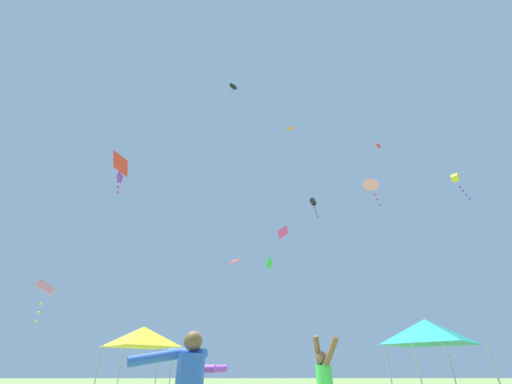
{
  "coord_description": "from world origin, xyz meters",
  "views": [
    {
      "loc": [
        0.22,
        -6.02,
        1.38
      ],
      "look_at": [
        0.38,
        14.91,
        13.47
      ],
      "focal_mm": 21.61,
      "sensor_mm": 36.0,
      "label": 1
    }
  ],
  "objects_px": {
    "canopy_tent_yellow": "(143,337)",
    "kite_yellow_box": "(456,179)",
    "kite_green_box": "(269,264)",
    "kite_pink_delta": "(371,185)",
    "kite_orange_diamond": "(290,128)",
    "kite_red_box": "(378,145)",
    "kite_black_box": "(313,203)",
    "kite_red_delta": "(234,261)",
    "kite_pink_box": "(45,288)",
    "kite_red_diamond": "(121,166)",
    "kite_magenta_diamond": "(282,232)",
    "kite_purple_diamond": "(120,178)",
    "canopy_tent_teal": "(427,332)",
    "kite_black_delta": "(233,86)"
  },
  "relations": [
    {
      "from": "canopy_tent_yellow",
      "to": "kite_yellow_box",
      "type": "height_order",
      "value": "kite_yellow_box"
    },
    {
      "from": "kite_green_box",
      "to": "kite_pink_delta",
      "type": "height_order",
      "value": "kite_pink_delta"
    },
    {
      "from": "kite_yellow_box",
      "to": "kite_orange_diamond",
      "type": "height_order",
      "value": "kite_orange_diamond"
    },
    {
      "from": "kite_red_box",
      "to": "kite_black_box",
      "type": "distance_m",
      "value": 11.5
    },
    {
      "from": "kite_pink_delta",
      "to": "kite_orange_diamond",
      "type": "bearing_deg",
      "value": -154.69
    },
    {
      "from": "kite_red_delta",
      "to": "kite_pink_box",
      "type": "bearing_deg",
      "value": -152.53
    },
    {
      "from": "kite_red_diamond",
      "to": "kite_pink_box",
      "type": "distance_m",
      "value": 10.2
    },
    {
      "from": "kite_magenta_diamond",
      "to": "kite_black_box",
      "type": "xyz_separation_m",
      "value": [
        5.2,
        14.21,
        9.66
      ]
    },
    {
      "from": "kite_orange_diamond",
      "to": "kite_purple_diamond",
      "type": "distance_m",
      "value": 25.99
    },
    {
      "from": "kite_pink_delta",
      "to": "kite_red_box",
      "type": "bearing_deg",
      "value": 56.55
    },
    {
      "from": "kite_magenta_diamond",
      "to": "kite_purple_diamond",
      "type": "distance_m",
      "value": 28.6
    },
    {
      "from": "canopy_tent_yellow",
      "to": "kite_red_delta",
      "type": "height_order",
      "value": "kite_red_delta"
    },
    {
      "from": "kite_red_box",
      "to": "kite_red_diamond",
      "type": "relative_size",
      "value": 0.2
    },
    {
      "from": "canopy_tent_teal",
      "to": "kite_green_box",
      "type": "xyz_separation_m",
      "value": [
        -5.5,
        19.07,
        8.63
      ]
    },
    {
      "from": "canopy_tent_yellow",
      "to": "kite_pink_box",
      "type": "height_order",
      "value": "kite_pink_box"
    },
    {
      "from": "canopy_tent_yellow",
      "to": "kite_orange_diamond",
      "type": "relative_size",
      "value": 4.02
    },
    {
      "from": "kite_yellow_box",
      "to": "kite_black_box",
      "type": "height_order",
      "value": "kite_black_box"
    },
    {
      "from": "kite_green_box",
      "to": "kite_red_diamond",
      "type": "xyz_separation_m",
      "value": [
        -11.35,
        -14.29,
        2.9
      ]
    },
    {
      "from": "kite_black_delta",
      "to": "kite_red_diamond",
      "type": "distance_m",
      "value": 14.9
    },
    {
      "from": "kite_orange_diamond",
      "to": "kite_purple_diamond",
      "type": "bearing_deg",
      "value": 142.08
    },
    {
      "from": "kite_red_box",
      "to": "kite_black_box",
      "type": "xyz_separation_m",
      "value": [
        -8.64,
        1.39,
        -7.46
      ]
    },
    {
      "from": "kite_pink_delta",
      "to": "kite_red_diamond",
      "type": "bearing_deg",
      "value": -172.31
    },
    {
      "from": "kite_black_delta",
      "to": "kite_red_delta",
      "type": "xyz_separation_m",
      "value": [
        0.28,
        7.26,
        -16.12
      ]
    },
    {
      "from": "kite_magenta_diamond",
      "to": "kite_green_box",
      "type": "xyz_separation_m",
      "value": [
        -0.11,
        15.22,
        2.65
      ]
    },
    {
      "from": "kite_magenta_diamond",
      "to": "kite_red_diamond",
      "type": "relative_size",
      "value": 0.27
    },
    {
      "from": "kite_red_diamond",
      "to": "kite_pink_box",
      "type": "xyz_separation_m",
      "value": [
        -5.16,
        3.96,
        -7.86
      ]
    },
    {
      "from": "kite_green_box",
      "to": "kite_red_diamond",
      "type": "distance_m",
      "value": 18.48
    },
    {
      "from": "kite_magenta_diamond",
      "to": "kite_black_delta",
      "type": "distance_m",
      "value": 18.88
    },
    {
      "from": "kite_red_box",
      "to": "kite_pink_box",
      "type": "height_order",
      "value": "kite_red_box"
    },
    {
      "from": "kite_purple_diamond",
      "to": "kite_black_delta",
      "type": "relative_size",
      "value": 0.6
    },
    {
      "from": "kite_purple_diamond",
      "to": "kite_red_delta",
      "type": "relative_size",
      "value": 0.51
    },
    {
      "from": "kite_yellow_box",
      "to": "kite_magenta_diamond",
      "type": "xyz_separation_m",
      "value": [
        -12.36,
        -0.45,
        -4.26
      ]
    },
    {
      "from": "kite_yellow_box",
      "to": "kite_red_delta",
      "type": "xyz_separation_m",
      "value": [
        -16.03,
        11.17,
        -2.45
      ]
    },
    {
      "from": "kite_magenta_diamond",
      "to": "kite_red_diamond",
      "type": "height_order",
      "value": "kite_red_diamond"
    },
    {
      "from": "kite_black_delta",
      "to": "kite_pink_delta",
      "type": "xyz_separation_m",
      "value": [
        11.63,
        -0.86,
        -12.36
      ]
    },
    {
      "from": "canopy_tent_yellow",
      "to": "kite_black_box",
      "type": "relative_size",
      "value": 1.36
    },
    {
      "from": "kite_orange_diamond",
      "to": "kite_pink_box",
      "type": "distance_m",
      "value": 21.3
    },
    {
      "from": "canopy_tent_yellow",
      "to": "kite_green_box",
      "type": "height_order",
      "value": "kite_green_box"
    },
    {
      "from": "kite_pink_delta",
      "to": "kite_pink_box",
      "type": "bearing_deg",
      "value": 176.75
    },
    {
      "from": "kite_red_box",
      "to": "kite_black_box",
      "type": "height_order",
      "value": "kite_red_box"
    },
    {
      "from": "kite_orange_diamond",
      "to": "kite_pink_box",
      "type": "xyz_separation_m",
      "value": [
        -17.62,
        4.54,
        -11.07
      ]
    },
    {
      "from": "kite_black_delta",
      "to": "kite_red_diamond",
      "type": "bearing_deg",
      "value": -155.41
    },
    {
      "from": "kite_red_delta",
      "to": "kite_orange_diamond",
      "type": "bearing_deg",
      "value": -67.49
    },
    {
      "from": "kite_red_box",
      "to": "kite_magenta_diamond",
      "type": "relative_size",
      "value": 0.76
    },
    {
      "from": "kite_magenta_diamond",
      "to": "kite_red_diamond",
      "type": "distance_m",
      "value": 12.76
    },
    {
      "from": "kite_red_box",
      "to": "kite_black_delta",
      "type": "relative_size",
      "value": 0.37
    },
    {
      "from": "kite_pink_box",
      "to": "kite_black_box",
      "type": "bearing_deg",
      "value": 23.13
    },
    {
      "from": "kite_purple_diamond",
      "to": "kite_pink_delta",
      "type": "xyz_separation_m",
      "value": [
        26.74,
        -12.47,
        -8.57
      ]
    },
    {
      "from": "canopy_tent_teal",
      "to": "kite_red_delta",
      "type": "xyz_separation_m",
      "value": [
        -9.06,
        15.48,
        7.8
      ]
    },
    {
      "from": "kite_magenta_diamond",
      "to": "kite_black_box",
      "type": "bearing_deg",
      "value": 69.91
    }
  ]
}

